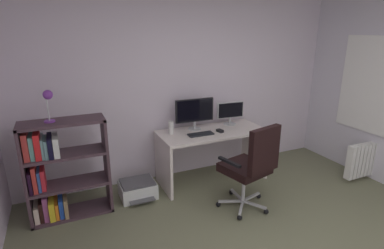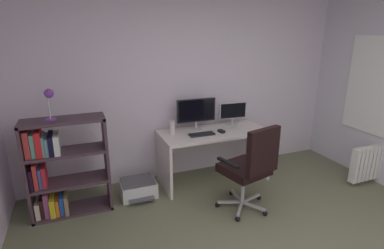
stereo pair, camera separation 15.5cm
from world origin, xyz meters
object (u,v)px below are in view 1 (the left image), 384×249
object	(u,v)px
monitor_main	(195,111)
bookshelf	(58,172)
desk	(212,144)
office_chair	(252,164)
desk_lamp	(48,100)
printer	(138,189)
monitor_secondary	(230,111)
computer_mouse	(220,131)
radiator	(367,159)
keyboard	(201,134)
desktop_speaker	(171,128)

from	to	relation	value
monitor_main	bookshelf	bearing A→B (deg)	-171.54
desk	office_chair	size ratio (longest dim) A/B	1.38
desk	office_chair	world-z (taller)	office_chair
desk	desk_lamp	distance (m)	2.16
desk_lamp	printer	xyz separation A→B (m)	(0.89, 0.06, -1.27)
desk	bookshelf	world-z (taller)	bookshelf
bookshelf	office_chair	bearing A→B (deg)	-20.87
monitor_secondary	desk_lamp	distance (m)	2.41
computer_mouse	desk_lamp	size ratio (longest dim) A/B	0.29
desk	radiator	world-z (taller)	desk
office_chair	printer	xyz separation A→B (m)	(-1.14, 0.84, -0.49)
monitor_secondary	desk_lamp	bearing A→B (deg)	-173.54
bookshelf	printer	size ratio (longest dim) A/B	2.53
office_chair	keyboard	bearing A→B (deg)	108.60
keyboard	printer	world-z (taller)	keyboard
computer_mouse	printer	size ratio (longest dim) A/B	0.22
monitor_main	radiator	size ratio (longest dim) A/B	0.76
monitor_main	desk_lamp	bearing A→B (deg)	-171.51
monitor_secondary	radiator	size ratio (longest dim) A/B	0.57
desk	monitor_secondary	bearing A→B (deg)	23.48
monitor_secondary	printer	bearing A→B (deg)	-171.99
desk	printer	distance (m)	1.18
monitor_secondary	desktop_speaker	size ratio (longest dim) A/B	2.43
monitor_main	computer_mouse	distance (m)	0.44
radiator	desk	bearing A→B (deg)	156.39
desk	computer_mouse	distance (m)	0.24
keyboard	computer_mouse	world-z (taller)	computer_mouse
desk	monitor_main	bearing A→B (deg)	140.72
monitor_secondary	desktop_speaker	distance (m)	0.94
desktop_speaker	printer	size ratio (longest dim) A/B	0.38
desk_lamp	printer	size ratio (longest dim) A/B	0.76
keyboard	office_chair	xyz separation A→B (m)	(0.27, -0.79, -0.14)
monitor_secondary	desktop_speaker	world-z (taller)	monitor_secondary
desktop_speaker	keyboard	bearing A→B (deg)	-30.85
desk_lamp	desktop_speaker	bearing A→B (deg)	8.77
keyboard	radiator	distance (m)	2.43
bookshelf	radiator	xyz separation A→B (m)	(4.02, -0.78, -0.25)
desk	bookshelf	distance (m)	2.00
desk	desk_lamp	size ratio (longest dim) A/B	4.36
desk	monitor_main	distance (m)	0.52
desk_lamp	computer_mouse	bearing A→B (deg)	0.43
monitor_main	office_chair	xyz separation A→B (m)	(0.24, -1.04, -0.39)
monitor_main	printer	world-z (taller)	monitor_main
keyboard	bookshelf	world-z (taller)	bookshelf
office_chair	radiator	distance (m)	2.00
radiator	computer_mouse	bearing A→B (deg)	157.88
computer_mouse	keyboard	bearing A→B (deg)	169.57
keyboard	bookshelf	bearing A→B (deg)	-178.43
monitor_secondary	computer_mouse	distance (m)	0.43
keyboard	radiator	world-z (taller)	keyboard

